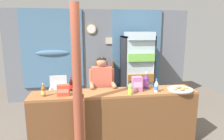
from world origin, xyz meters
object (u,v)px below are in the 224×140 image
at_px(soda_bottle_iced_tea, 43,91).
at_px(soda_bottle_lime_soda, 130,89).
at_px(soda_bottle_cola, 71,85).
at_px(timber_post, 78,91).
at_px(drink_fridge, 138,65).
at_px(plastic_lawn_chair, 59,91).
at_px(shopkeeper, 102,87).
at_px(stall_counter, 116,116).
at_px(snack_box_crackers, 63,90).
at_px(snack_box_wafer, 137,84).
at_px(soda_bottle_grape_soda, 146,82).
at_px(pastry_tray, 180,89).
at_px(soda_bottle_water, 156,86).
at_px(bottle_shelf_rack, 104,80).

distance_m(soda_bottle_iced_tea, soda_bottle_lime_soda, 1.37).
bearing_deg(soda_bottle_cola, timber_post, -78.25).
distance_m(drink_fridge, plastic_lawn_chair, 2.16).
bearing_deg(shopkeeper, plastic_lawn_chair, 125.38).
bearing_deg(stall_counter, soda_bottle_lime_soda, -19.96).
bearing_deg(shopkeeper, timber_post, -117.91).
height_order(soda_bottle_cola, snack_box_crackers, soda_bottle_cola).
xyz_separation_m(shopkeeper, snack_box_wafer, (0.55, -0.47, 0.16)).
height_order(soda_bottle_grape_soda, soda_bottle_lime_soda, soda_bottle_grape_soda).
height_order(drink_fridge, soda_bottle_grape_soda, drink_fridge).
distance_m(stall_counter, soda_bottle_lime_soda, 0.54).
xyz_separation_m(shopkeeper, soda_bottle_iced_tea, (-0.97, -0.51, 0.13)).
bearing_deg(soda_bottle_grape_soda, stall_counter, -161.63).
relative_size(soda_bottle_cola, pastry_tray, 0.57).
xyz_separation_m(plastic_lawn_chair, soda_bottle_lime_soda, (1.35, -1.97, 0.58)).
bearing_deg(soda_bottle_iced_tea, soda_bottle_grape_soda, 5.13).
xyz_separation_m(stall_counter, soda_bottle_water, (0.68, -0.02, 0.49)).
bearing_deg(snack_box_wafer, soda_bottle_grape_soda, 29.75).
xyz_separation_m(timber_post, soda_bottle_lime_soda, (0.84, 0.21, -0.06)).
distance_m(soda_bottle_grape_soda, soda_bottle_water, 0.24).
bearing_deg(soda_bottle_cola, stall_counter, -19.61).
xyz_separation_m(soda_bottle_cola, soda_bottle_water, (1.41, -0.28, -0.01)).
bearing_deg(bottle_shelf_rack, pastry_tray, -66.24).
bearing_deg(soda_bottle_cola, pastry_tray, -7.95).
relative_size(soda_bottle_cola, soda_bottle_water, 1.10).
bearing_deg(soda_bottle_grape_soda, plastic_lawn_chair, 135.04).
relative_size(drink_fridge, plastic_lawn_chair, 2.27).
relative_size(plastic_lawn_chair, snack_box_wafer, 3.42).
xyz_separation_m(soda_bottle_water, pastry_tray, (0.44, 0.02, -0.08)).
bearing_deg(snack_box_crackers, plastic_lawn_chair, 98.73).
height_order(soda_bottle_iced_tea, soda_bottle_water, soda_bottle_water).
bearing_deg(snack_box_wafer, soda_bottle_cola, 170.53).
bearing_deg(soda_bottle_lime_soda, soda_bottle_water, 7.46).
xyz_separation_m(drink_fridge, snack_box_crackers, (-1.79, -2.02, -0.01)).
distance_m(timber_post, snack_box_wafer, 1.05).
height_order(timber_post, soda_bottle_cola, timber_post).
bearing_deg(soda_bottle_water, snack_box_crackers, 178.32).
distance_m(shopkeeper, soda_bottle_grape_soda, 0.84).
xyz_separation_m(soda_bottle_lime_soda, snack_box_crackers, (-1.06, 0.10, -0.01)).
bearing_deg(soda_bottle_grape_soda, bottle_shelf_rack, 102.65).
height_order(shopkeeper, soda_bottle_lime_soda, shopkeeper).
xyz_separation_m(timber_post, drink_fridge, (1.56, 2.33, -0.06)).
bearing_deg(drink_fridge, shopkeeper, -126.93).
bearing_deg(timber_post, shopkeeper, 62.09).
height_order(soda_bottle_grape_soda, soda_bottle_iced_tea, soda_bottle_grape_soda).
distance_m(plastic_lawn_chair, snack_box_crackers, 1.97).
height_order(stall_counter, soda_bottle_water, soda_bottle_water).
xyz_separation_m(drink_fridge, soda_bottle_cola, (-1.68, -1.78, 0.01)).
bearing_deg(bottle_shelf_rack, soda_bottle_iced_tea, -117.96).
xyz_separation_m(snack_box_crackers, snack_box_wafer, (1.21, 0.05, 0.04)).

